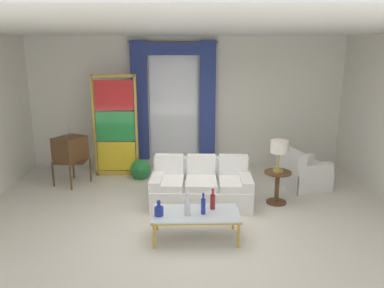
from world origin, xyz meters
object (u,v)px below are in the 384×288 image
Objects in this scene: bottle_amber_squat at (213,201)px; peacock_figurine at (140,171)px; bottle_crystal_tall at (159,210)px; armchair_white at (302,174)px; coffee_table at (196,215)px; round_side_table at (277,184)px; table_lamp_brass at (279,148)px; bottle_blue_decanter at (187,206)px; bottle_ruby_flask at (203,205)px; couch_white_long at (201,187)px; vintage_tv at (70,150)px; stained_glass_divider at (115,128)px.

bottle_amber_squat is 0.54× the size of peacock_figurine.
bottle_crystal_tall is 3.47m from armchair_white.
coffee_table is 2.11× the size of round_side_table.
coffee_table is at bearing -136.75° from armchair_white.
armchair_white is 1.28m from table_lamp_brass.
bottle_blue_decanter is 1.11× the size of bottle_ruby_flask.
couch_white_long is at bearing 79.23° from bottle_blue_decanter.
armchair_white is at bearing 43.25° from coffee_table.
vintage_tv reaches higher than bottle_crystal_tall.
coffee_table is (-0.14, -1.31, 0.07)m from couch_white_long.
armchair_white is at bearing 42.81° from bottle_blue_decanter.
round_side_table is (1.51, 1.28, -0.02)m from coffee_table.
armchair_white reaches higher than bottle_amber_squat.
couch_white_long is 1.37m from round_side_table.
bottle_blue_decanter is 3.17m from armchair_white.
bottle_crystal_tall is 0.64m from bottle_ruby_flask.
stained_glass_divider is (-3.83, 0.84, 0.77)m from armchair_white.
coffee_table is at bearing -43.85° from vintage_tv.
bottle_amber_squat is 0.57× the size of table_lamp_brass.
bottle_ruby_flask is 1.99m from table_lamp_brass.
bottle_blue_decanter is at bearing -140.09° from round_side_table.
coffee_table is at bearing -139.64° from table_lamp_brass.
peacock_figurine is (-0.57, 2.61, -0.27)m from bottle_crystal_tall.
vintage_tv reaches higher than couch_white_long.
armchair_white is (2.09, 2.11, -0.25)m from bottle_ruby_flask.
bottle_ruby_flask is 0.54× the size of round_side_table.
bottle_amber_squat is at bearing 48.36° from bottle_ruby_flask.
armchair_white is (2.05, 0.76, -0.02)m from couch_white_long.
stained_glass_divider reaches higher than bottle_blue_decanter.
armchair_white is 3.32m from peacock_figurine.
bottle_ruby_flask is at bearing 3.04° from bottle_crystal_tall.
round_side_table is at bearing 39.91° from bottle_blue_decanter.
round_side_table is (2.03, 1.36, -0.13)m from bottle_crystal_tall.
stained_glass_divider is at bearing 152.54° from round_side_table.
bottle_blue_decanter is 0.62× the size of table_lamp_brass.
stained_glass_divider reaches higher than vintage_tv.
bottle_ruby_flask is 3.47m from stained_glass_divider.
stained_glass_divider reaches higher than round_side_table.
vintage_tv is 1.48m from peacock_figurine.
bottle_ruby_flask is at bearing -131.64° from bottle_amber_squat.
peacock_figurine is at bearing 119.14° from bottle_amber_squat.
coffee_table is 0.20m from bottle_ruby_flask.
bottle_amber_squat is 1.72m from round_side_table.
round_side_table is (1.40, 1.33, -0.18)m from bottle_ruby_flask.
coffee_table is 0.23m from bottle_blue_decanter.
bottle_amber_squat is 3.54m from vintage_tv.
armchair_white is at bearing 48.71° from table_lamp_brass.
armchair_white reaches higher than bottle_crystal_tall.
couch_white_long is 1.55m from bottle_crystal_tall.
peacock_figurine is 3.00m from table_lamp_brass.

